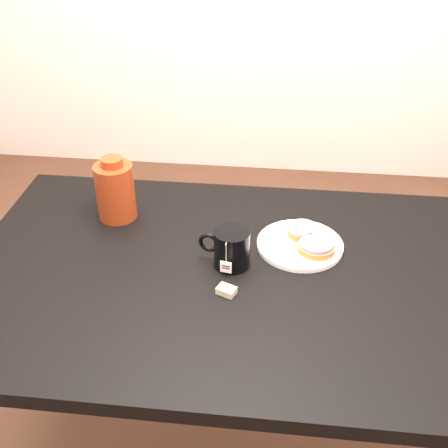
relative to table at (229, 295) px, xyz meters
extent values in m
plane|color=brown|center=(0.00, 0.00, -0.67)|extent=(4.00, 4.00, 0.00)
cube|color=black|center=(0.00, 0.00, 0.06)|extent=(1.40, 0.90, 0.04)
cylinder|color=black|center=(-0.64, 0.39, -0.31)|extent=(0.06, 0.06, 0.71)
cylinder|color=black|center=(0.64, 0.39, -0.31)|extent=(0.06, 0.06, 0.71)
cylinder|color=white|center=(0.18, 0.13, 0.09)|extent=(0.24, 0.24, 0.01)
torus|color=white|center=(0.18, 0.13, 0.10)|extent=(0.23, 0.23, 0.01)
cylinder|color=brown|center=(0.19, 0.17, 0.11)|extent=(0.10, 0.10, 0.02)
cylinder|color=#9D7BA6|center=(0.19, 0.17, 0.12)|extent=(0.10, 0.10, 0.01)
cylinder|color=brown|center=(0.22, 0.10, 0.11)|extent=(0.12, 0.12, 0.02)
cylinder|color=#9D7BA6|center=(0.22, 0.10, 0.12)|extent=(0.11, 0.11, 0.01)
cylinder|color=black|center=(0.00, 0.03, 0.14)|extent=(0.11, 0.11, 0.10)
cylinder|color=black|center=(0.00, 0.03, 0.18)|extent=(0.08, 0.08, 0.00)
torus|color=black|center=(-0.06, 0.04, 0.14)|extent=(0.06, 0.02, 0.06)
cylinder|color=beige|center=(-0.01, -0.02, 0.16)|extent=(0.00, 0.00, 0.06)
cube|color=white|center=(-0.01, -0.02, 0.11)|extent=(0.03, 0.01, 0.03)
cube|color=#C6B793|center=(0.00, -0.09, 0.09)|extent=(0.05, 0.05, 0.02)
cylinder|color=#5D1B0C|center=(-0.36, 0.22, 0.17)|extent=(0.13, 0.13, 0.17)
cylinder|color=#5D1B0C|center=(-0.36, 0.22, 0.26)|extent=(0.06, 0.06, 0.02)
camera|label=1|loc=(0.11, -1.15, 1.00)|focal=45.00mm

